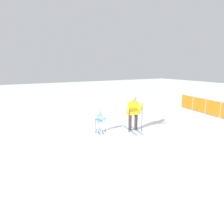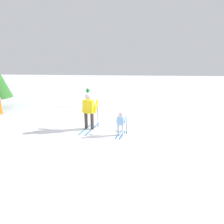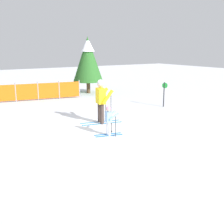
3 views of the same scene
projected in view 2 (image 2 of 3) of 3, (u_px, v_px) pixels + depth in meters
The scene contains 4 objects.
ground_plane at pixel (91, 131), 8.21m from camera, with size 60.00×60.00×0.00m, color white.
skier_adult at pixel (89, 108), 8.18m from camera, with size 1.70×0.82×1.76m.
skier_child at pixel (121, 122), 7.62m from camera, with size 1.00×0.53×1.04m.
trail_marker at pixel (88, 95), 12.43m from camera, with size 0.18×0.24×1.26m.
Camera 2 is at (-7.50, -1.60, 3.21)m, focal length 28.00 mm.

